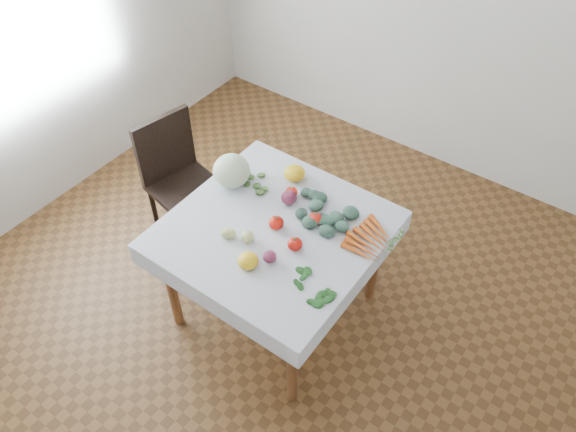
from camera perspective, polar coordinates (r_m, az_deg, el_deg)
name	(u,v)px	position (r m, az deg, el deg)	size (l,w,h in m)	color
ground	(276,308)	(3.69, -1.21, -9.30)	(4.00, 4.00, 0.00)	brown
left_wall	(16,26)	(4.06, -25.93, 16.96)	(0.04, 4.00, 2.70)	white
table	(274,240)	(3.18, -1.38, -2.49)	(1.00, 1.00, 0.75)	brown
tablecloth	(274,228)	(3.10, -1.42, -1.26)	(1.12, 1.12, 0.01)	white
chair	(177,173)	(3.85, -11.20, 4.32)	(0.50, 0.50, 0.93)	black
cabbage	(232,171)	(3.31, -5.76, 4.59)	(0.22, 0.22, 0.20)	beige
tomato_a	(315,219)	(3.11, 2.80, -0.27)	(0.08, 0.08, 0.07)	red
tomato_b	(291,192)	(3.26, 0.35, 2.44)	(0.07, 0.07, 0.06)	red
tomato_c	(295,244)	(2.97, 0.70, -2.87)	(0.08, 0.08, 0.07)	red
tomato_d	(276,223)	(3.08, -1.20, -0.70)	(0.08, 0.08, 0.07)	red
heirloom_back	(295,173)	(3.36, 0.67, 4.36)	(0.13, 0.13, 0.09)	#F4A919
heirloom_front	(248,261)	(2.90, -4.07, -4.56)	(0.11, 0.11, 0.08)	#F4A919
onion_a	(289,198)	(3.21, 0.09, 1.88)	(0.09, 0.09, 0.08)	#5B1A30
onion_b	(270,257)	(2.92, -1.88, -4.16)	(0.07, 0.07, 0.06)	#5B1A30
tomatillo_cluster	(239,236)	(3.04, -5.03, -2.03)	(0.12, 0.14, 0.05)	#CCD97D
carrot_bunch	(369,240)	(3.05, 8.27, -2.46)	(0.23, 0.30, 0.03)	#DA4C18
kale_bunch	(323,213)	(3.15, 3.54, 0.32)	(0.37, 0.28, 0.05)	#395D4C
basil_bunch	(313,290)	(2.82, 2.55, -7.51)	(0.23, 0.20, 0.01)	#1B571F
dill_bunch	(255,182)	(3.36, -3.37, 3.50)	(0.18, 0.18, 0.02)	#56843C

